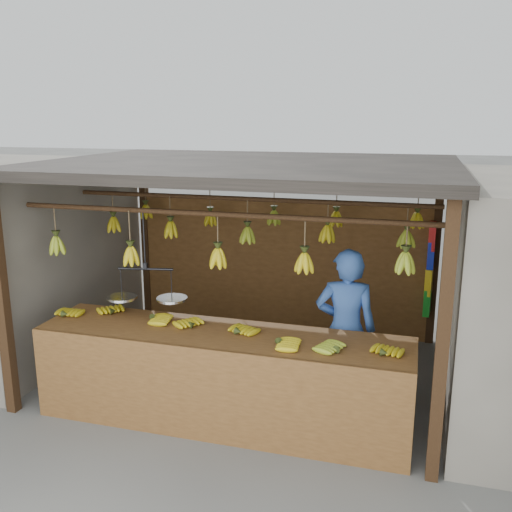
% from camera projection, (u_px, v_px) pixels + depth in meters
% --- Properties ---
extents(ground, '(80.00, 80.00, 0.00)m').
position_uv_depth(ground, '(249.00, 371.00, 6.56)').
color(ground, '#5B5B57').
extents(stall, '(4.30, 3.30, 2.40)m').
position_uv_depth(stall, '(257.00, 197.00, 6.40)').
color(stall, black).
rests_on(stall, ground).
extents(counter, '(3.52, 0.80, 0.96)m').
position_uv_depth(counter, '(217.00, 357.00, 5.23)').
color(counter, brown).
rests_on(counter, ground).
extents(hanging_bananas, '(3.65, 2.25, 0.39)m').
position_uv_depth(hanging_bananas, '(248.00, 233.00, 6.18)').
color(hanging_bananas, '#92A523').
rests_on(hanging_bananas, ground).
extents(balance_scale, '(0.78, 0.39, 0.88)m').
position_uv_depth(balance_scale, '(147.00, 294.00, 5.55)').
color(balance_scale, black).
rests_on(balance_scale, ground).
extents(vendor, '(0.64, 0.45, 1.64)m').
position_uv_depth(vendor, '(346.00, 330.00, 5.59)').
color(vendor, '#3359A5').
rests_on(vendor, ground).
extents(bag_bundles, '(0.08, 0.26, 1.18)m').
position_uv_depth(bag_bundles, '(430.00, 268.00, 7.06)').
color(bag_bundles, red).
rests_on(bag_bundles, ground).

